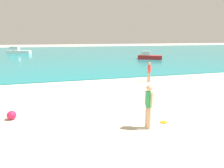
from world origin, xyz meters
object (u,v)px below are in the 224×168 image
Objects in this scene: person_standing at (149,104)px; boat_near at (149,56)px; frisbee at (164,122)px; beach_ball at (12,115)px; boat_far at (18,51)px; person_distant at (149,71)px.

person_standing reaches higher than boat_near.
person_standing is at bearing -161.52° from frisbee.
beach_ball is (-15.86, -19.49, -0.31)m from boat_near.
boat_near is 10.18× the size of beach_ball.
boat_far is (-21.59, 16.12, 0.10)m from boat_near.
person_standing reaches higher than person_distant.
frisbee is 0.06× the size of boat_far.
boat_near is 26.95m from boat_far.
boat_near is (9.78, 21.51, 0.48)m from frisbee.
beach_ball is (-5.21, 2.31, -0.79)m from person_standing.
frisbee is 23.63m from boat_near.
boat_far is 12.75× the size of beach_ball.
person_distant is 0.41× the size of boat_near.
beach_ball is at bearing 161.62° from frisbee.
person_distant is 10.10m from beach_ball.
boat_far reaches higher than frisbee.
boat_far is at bearing 0.14° from person_standing.
person_distant is (2.70, 6.98, 0.88)m from frisbee.
boat_far is (-10.95, 37.92, -0.38)m from person_standing.
person_standing is 8.09m from person_distant.
person_standing is 1.33m from frisbee.
boat_near is (7.08, 14.53, -0.40)m from person_distant.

